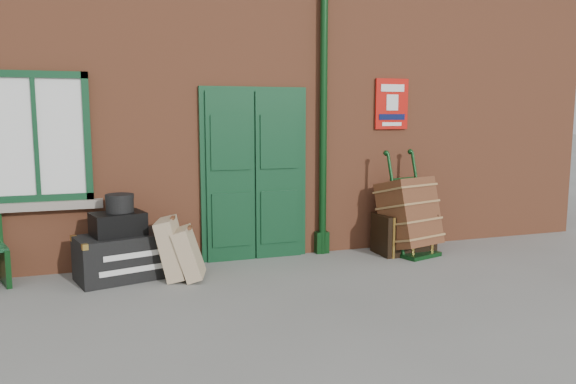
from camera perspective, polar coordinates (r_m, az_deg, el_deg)
name	(u,v)px	position (r m, az deg, el deg)	size (l,w,h in m)	color
ground	(316,288)	(6.32, 2.85, -9.69)	(80.00, 80.00, 0.00)	gray
station_building	(239,99)	(9.36, -5.00, 9.44)	(10.30, 4.30, 4.36)	#9C5232
houdini_trunk	(124,257)	(6.86, -16.34, -6.31)	(1.05, 0.58, 0.52)	black
strongbox	(118,224)	(6.77, -16.89, -3.11)	(0.58, 0.42, 0.26)	black
hatbox	(120,203)	(6.76, -16.72, -1.09)	(0.31, 0.31, 0.21)	black
suitcase_back	(172,248)	(6.70, -11.70, -5.62)	(0.20, 0.50, 0.70)	tan
suitcase_front	(189,253)	(6.64, -10.04, -6.14)	(0.18, 0.45, 0.60)	tan
porter_trolley	(409,215)	(7.86, 12.19, -2.31)	(0.85, 0.89, 1.39)	black
dark_trunk	(404,233)	(7.95, 11.67, -4.11)	(0.77, 0.50, 0.55)	black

